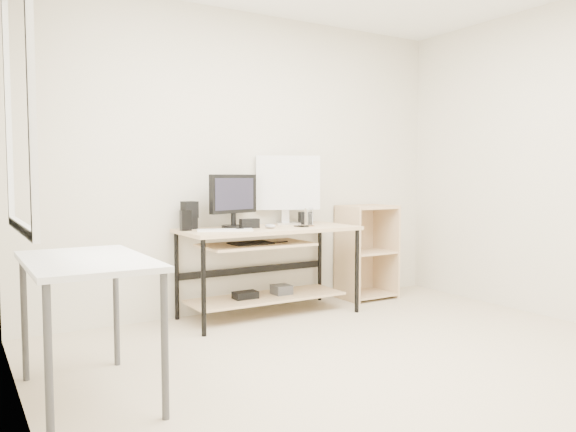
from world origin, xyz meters
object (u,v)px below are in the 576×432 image
(white_imac, at_px, (288,185))
(audio_controller, at_px, (186,220))
(side_table, at_px, (87,273))
(desk, at_px, (266,253))
(black_monitor, at_px, (233,197))
(shelf_unit, at_px, (364,251))

(white_imac, xyz_separation_m, audio_controller, (-1.01, -0.11, -0.27))
(white_imac, bearing_deg, side_table, -124.53)
(desk, height_order, black_monitor, black_monitor)
(desk, xyz_separation_m, shelf_unit, (1.18, 0.16, -0.09))
(shelf_unit, distance_m, black_monitor, 1.51)
(side_table, bearing_deg, shelf_unit, 23.33)
(black_monitor, relative_size, white_imac, 0.78)
(shelf_unit, bearing_deg, audio_controller, -177.76)
(white_imac, height_order, audio_controller, white_imac)
(desk, height_order, side_table, same)
(audio_controller, bearing_deg, shelf_unit, 0.71)
(desk, distance_m, audio_controller, 0.74)
(desk, xyz_separation_m, black_monitor, (-0.23, 0.14, 0.47))
(side_table, xyz_separation_m, shelf_unit, (2.83, 1.22, -0.22))
(shelf_unit, bearing_deg, desk, -172.23)
(side_table, xyz_separation_m, black_monitor, (1.42, 1.20, 0.33))
(shelf_unit, height_order, white_imac, white_imac)
(side_table, relative_size, black_monitor, 2.09)
(desk, relative_size, shelf_unit, 1.67)
(black_monitor, bearing_deg, audio_controller, 170.33)
(black_monitor, height_order, audio_controller, black_monitor)
(white_imac, bearing_deg, shelf_unit, 20.93)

